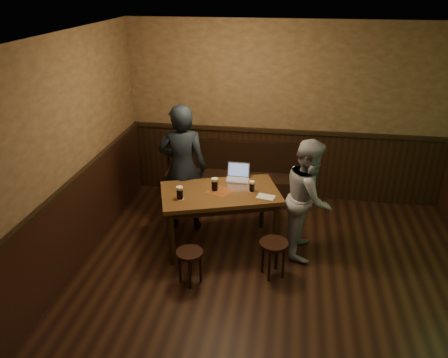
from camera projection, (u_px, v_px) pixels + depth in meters
name	position (u px, v px, depth m)	size (l,w,h in m)	color
room	(278.00, 212.00, 4.36)	(5.04, 6.04, 2.84)	black
bench	(234.00, 181.00, 7.11)	(2.20, 0.50, 0.95)	black
pub_table	(220.00, 199.00, 5.70)	(1.71, 1.30, 0.81)	#4F3416
stool_left	(190.00, 258.00, 5.11)	(0.38, 0.38, 0.43)	black
stool_right	(274.00, 249.00, 5.22)	(0.43, 0.43, 0.47)	black
pint_left	(180.00, 193.00, 5.43)	(0.11, 0.11, 0.17)	#B43016
pint_mid	(215.00, 184.00, 5.64)	(0.11, 0.11, 0.18)	#B43016
pint_right	(252.00, 186.00, 5.62)	(0.09, 0.09, 0.15)	#B43016
laptop	(238.00, 175.00, 5.98)	(0.31, 0.25, 0.22)	silver
menu	(266.00, 197.00, 5.52)	(0.22, 0.15, 0.00)	silver
person_suit	(183.00, 169.00, 6.05)	(0.67, 0.44, 1.84)	black
person_grey	(308.00, 198.00, 5.54)	(0.76, 0.59, 1.56)	#99999F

